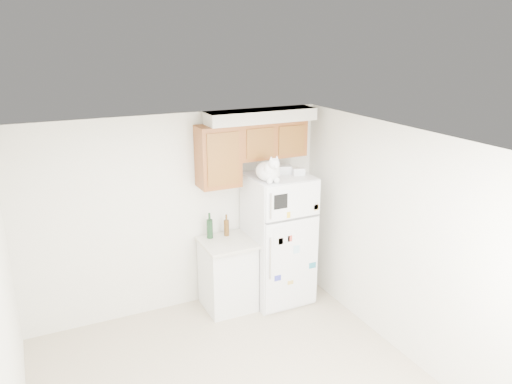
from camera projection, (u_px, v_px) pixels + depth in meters
room_shell at (243, 229)px, 4.59m from camera, size 3.84×4.04×2.52m
refrigerator at (279, 239)px, 6.46m from camera, size 0.76×0.78×1.70m
base_counter at (228, 274)px, 6.36m from camera, size 0.64×0.64×0.92m
cat at (269, 171)px, 5.93m from camera, size 0.33×0.49×0.34m
storage_box_back at (284, 169)px, 6.29m from camera, size 0.21×0.18×0.10m
storage_box_front at (298, 171)px, 6.23m from camera, size 0.17×0.14×0.09m
bottle_green at (210, 226)px, 6.26m from camera, size 0.08×0.08×0.33m
bottle_amber at (226, 225)px, 6.34m from camera, size 0.07×0.07×0.29m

